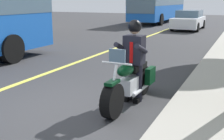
{
  "coord_description": "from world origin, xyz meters",
  "views": [
    {
      "loc": [
        4.41,
        3.24,
        2.13
      ],
      "look_at": [
        -0.69,
        0.87,
        0.75
      ],
      "focal_mm": 45.98,
      "sensor_mm": 36.0,
      "label": 1
    }
  ],
  "objects": [
    {
      "name": "bus_far",
      "position": [
        -23.39,
        -4.6,
        1.87
      ],
      "size": [
        11.05,
        2.7,
        3.3
      ],
      "color": "blue",
      "rests_on": "ground_plane"
    },
    {
      "name": "car_silver",
      "position": [
        -17.3,
        -0.59,
        0.69
      ],
      "size": [
        4.6,
        1.92,
        1.4
      ],
      "color": "white",
      "rests_on": "ground_plane"
    },
    {
      "name": "rider_main",
      "position": [
        -1.13,
        1.18,
        1.04
      ],
      "size": [
        0.62,
        0.55,
        1.74
      ],
      "color": "black",
      "rests_on": "ground_plane"
    },
    {
      "name": "motorcycle_main",
      "position": [
        -0.94,
        1.18,
        0.45
      ],
      "size": [
        2.21,
        0.61,
        1.26
      ],
      "color": "black",
      "rests_on": "ground_plane"
    },
    {
      "name": "ground_plane",
      "position": [
        0.0,
        0.0,
        0.0
      ],
      "size": [
        80.0,
        80.0,
        0.0
      ],
      "primitive_type": "plane",
      "color": "#333335"
    }
  ]
}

